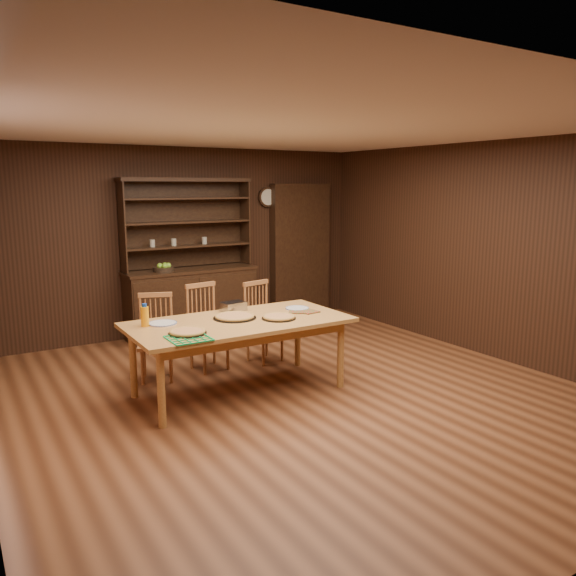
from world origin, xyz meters
TOP-DOWN VIEW (x-y plane):
  - floor at (0.00, 0.00)m, footprint 6.00×6.00m
  - room_shell at (0.00, 0.00)m, footprint 6.00×6.00m
  - china_hutch at (-0.00, 2.75)m, footprint 1.84×0.52m
  - doorway at (1.90, 2.90)m, footprint 1.00×0.18m
  - wall_clock at (1.35, 2.96)m, footprint 0.30×0.05m
  - dining_table at (-0.43, 0.40)m, footprint 2.18×1.09m
  - chair_left at (-1.00, 1.25)m, footprint 0.49×0.48m
  - chair_center at (-0.41, 1.30)m, footprint 0.45×0.44m
  - chair_right at (0.27, 1.22)m, footprint 0.46×0.45m
  - pizza_left at (-1.06, 0.18)m, footprint 0.35×0.35m
  - pizza_right at (-0.06, 0.25)m, footprint 0.35×0.35m
  - pizza_center at (-0.43, 0.50)m, footprint 0.44×0.44m
  - cooling_rack at (-1.12, 0.01)m, footprint 0.39×0.39m
  - plate_left at (-1.13, 0.65)m, footprint 0.27×0.27m
  - plate_right at (0.34, 0.53)m, footprint 0.26×0.26m
  - foil_dish at (-0.29, 0.81)m, footprint 0.26×0.20m
  - juice_bottle at (-1.30, 0.65)m, footprint 0.08×0.08m
  - pot_holder_a at (0.36, 0.33)m, footprint 0.20×0.20m
  - pot_holder_b at (0.26, 0.40)m, footprint 0.25×0.25m
  - fruit_bowl at (-0.40, 2.69)m, footprint 0.28×0.28m

SIDE VIEW (x-z plane):
  - floor at x=0.00m, z-range 0.00..0.00m
  - chair_left at x=-1.00m, z-range 0.03..0.96m
  - chair_right at x=0.27m, z-range 0.03..0.98m
  - chair_center at x=-0.41m, z-range 0.03..1.01m
  - china_hutch at x=0.00m, z-range -0.49..1.68m
  - dining_table at x=-0.43m, z-range 0.31..1.06m
  - pot_holder_a at x=0.36m, z-range 0.75..0.76m
  - pot_holder_b at x=0.26m, z-range 0.75..0.76m
  - cooling_rack at x=-1.12m, z-range 0.75..0.77m
  - plate_left at x=-1.13m, z-range 0.75..0.77m
  - plate_right at x=0.34m, z-range 0.75..0.77m
  - pizza_center at x=-0.43m, z-range 0.75..0.79m
  - pizza_left at x=-1.06m, z-range 0.75..0.79m
  - pizza_right at x=-0.06m, z-range 0.75..0.79m
  - foil_dish at x=-0.29m, z-range 0.75..0.85m
  - juice_bottle at x=-1.30m, z-range 0.74..0.96m
  - fruit_bowl at x=-0.40m, z-range 0.92..1.04m
  - doorway at x=1.90m, z-range 0.00..2.10m
  - room_shell at x=0.00m, z-range -1.42..4.58m
  - wall_clock at x=1.35m, z-range 1.75..2.05m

